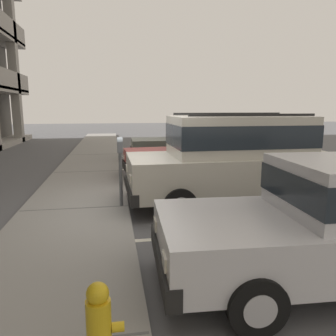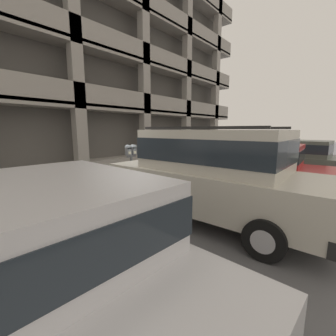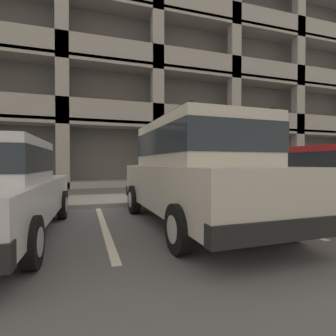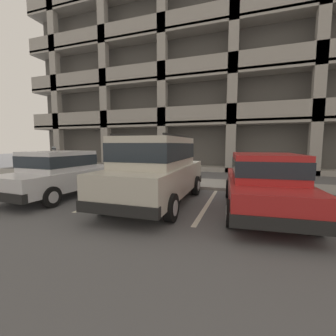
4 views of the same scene
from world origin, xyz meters
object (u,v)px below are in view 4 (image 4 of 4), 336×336
(silver_suv, at_px, (157,167))
(red_sedan, at_px, (64,172))
(parking_meter_near, at_px, (178,159))
(parking_meter_far, at_px, (54,157))
(dark_hatchback, at_px, (263,182))
(parking_garage, at_px, (237,54))
(fire_hydrant, at_px, (94,171))

(silver_suv, xyz_separation_m, red_sedan, (-3.39, -0.12, -0.27))
(silver_suv, height_order, red_sedan, silver_suv)
(parking_meter_near, bearing_deg, silver_suv, -88.08)
(silver_suv, relative_size, red_sedan, 1.06)
(red_sedan, bearing_deg, parking_meter_far, 142.05)
(dark_hatchback, bearing_deg, parking_garage, 90.91)
(dark_hatchback, xyz_separation_m, parking_meter_near, (-3.04, 2.54, 0.37))
(dark_hatchback, distance_m, fire_hydrant, 7.88)
(silver_suv, bearing_deg, red_sedan, -178.89)
(parking_garage, bearing_deg, fire_hydrant, -118.93)
(parking_meter_near, relative_size, parking_meter_far, 0.93)
(dark_hatchback, relative_size, fire_hydrant, 6.58)
(fire_hydrant, bearing_deg, parking_meter_far, -170.45)
(silver_suv, relative_size, dark_hatchback, 1.04)
(parking_garage, relative_size, fire_hydrant, 45.71)
(red_sedan, xyz_separation_m, parking_garage, (5.00, 13.83, 8.21))
(dark_hatchback, bearing_deg, parking_meter_far, 160.48)
(parking_meter_far, bearing_deg, red_sedan, -40.48)
(red_sedan, height_order, parking_meter_near, parking_meter_near)
(parking_meter_far, bearing_deg, parking_garage, 54.29)
(dark_hatchback, bearing_deg, parking_meter_near, 135.39)
(red_sedan, distance_m, parking_garage, 16.84)
(parking_meter_far, height_order, parking_garage, parking_garage)
(silver_suv, distance_m, red_sedan, 3.40)
(red_sedan, xyz_separation_m, parking_meter_far, (-3.06, 2.61, 0.31))
(red_sedan, xyz_separation_m, parking_meter_near, (3.30, 2.66, 0.37))
(red_sedan, height_order, dark_hatchback, same)
(silver_suv, xyz_separation_m, parking_meter_near, (-0.09, 2.54, 0.10))
(parking_garage, bearing_deg, parking_meter_far, -125.71)
(parking_meter_near, bearing_deg, parking_garage, 81.35)
(silver_suv, distance_m, parking_garage, 15.93)
(parking_meter_far, distance_m, fire_hydrant, 2.19)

